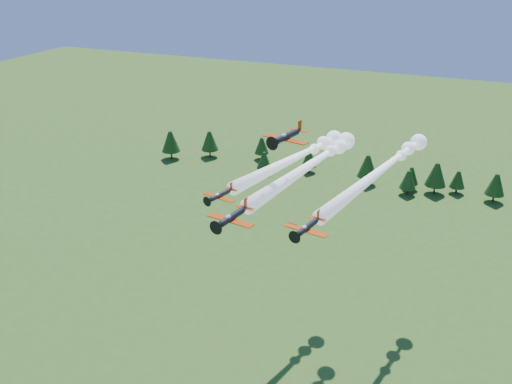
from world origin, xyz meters
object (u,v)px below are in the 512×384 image
at_px(plane_slot, 287,137).
at_px(plane_left, 299,156).
at_px(plane_lead, 312,163).
at_px(plane_right, 384,168).

bearing_deg(plane_slot, plane_left, 115.38).
xyz_separation_m(plane_left, plane_slot, (4.52, -20.42, 11.01)).
bearing_deg(plane_lead, plane_slot, -88.00).
xyz_separation_m(plane_lead, plane_right, (11.67, 10.40, -2.93)).
bearing_deg(plane_left, plane_right, 17.72).
distance_m(plane_left, plane_right, 17.61).
bearing_deg(plane_left, plane_lead, -43.38).
xyz_separation_m(plane_lead, plane_slot, (-1.39, -10.98, 8.41)).
height_order(plane_lead, plane_left, plane_lead).
relative_size(plane_lead, plane_right, 0.88).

